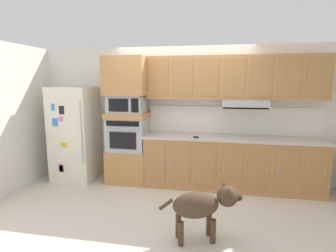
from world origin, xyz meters
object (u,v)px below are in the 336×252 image
dog (203,205)px  screwdriver (196,137)px  built_in_oven (128,134)px  refrigerator (75,134)px  microwave (127,104)px

dog → screwdriver: bearing=79.5°
built_in_oven → screwdriver: bearing=-8.1°
refrigerator → microwave: 1.19m
built_in_oven → dog: built_in_oven is taller
screwdriver → built_in_oven: bearing=171.9°
refrigerator → dog: size_ratio=1.81×
refrigerator → dog: 3.04m
microwave → screwdriver: size_ratio=3.87×
refrigerator → screwdriver: size_ratio=10.57×
built_in_oven → microwave: 0.56m
built_in_oven → dog: size_ratio=0.72×
built_in_oven → dog: 2.31m
screwdriver → dog: bearing=-82.0°
screwdriver → dog: size_ratio=0.17×
refrigerator → microwave: size_ratio=2.73×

